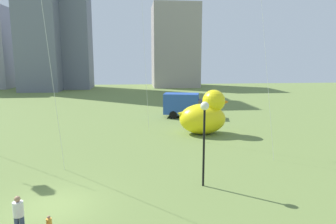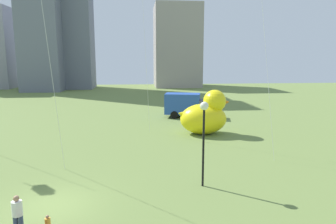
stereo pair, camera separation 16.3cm
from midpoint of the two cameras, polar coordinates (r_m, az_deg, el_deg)
name	(u,v)px [view 1 (the left image)]	position (r m, az deg, el deg)	size (l,w,h in m)	color
ground_plane	(53,206)	(16.35, -20.69, -15.97)	(140.00, 140.00, 0.00)	olive
person_adult	(19,214)	(14.13, -26.17, -16.51)	(0.40, 0.40, 1.65)	#38476B
giant_inflatable_duck	(204,115)	(28.83, 6.57, -0.59)	(4.97, 3.19, 4.12)	yellow
lamppost	(204,123)	(16.58, 6.44, -1.99)	(0.46, 0.46, 4.70)	black
box_truck	(187,105)	(36.75, 3.34, 1.22)	(6.03, 3.58, 2.85)	#264CA5
city_skyline	(63,26)	(77.00, -18.93, 14.77)	(57.49, 18.71, 40.52)	gray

